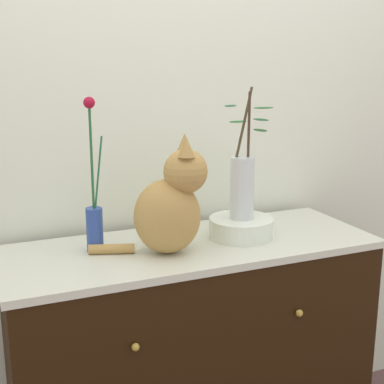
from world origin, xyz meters
name	(u,v)px	position (x,y,z in m)	size (l,w,h in m)	color
wall_back	(160,120)	(0.00, 0.31, 1.30)	(4.40, 0.08, 2.60)	white
sideboard	(192,363)	(0.00, 0.00, 0.46)	(1.27, 0.49, 0.91)	black
cat_sitting	(171,205)	(-0.09, -0.05, 1.07)	(0.37, 0.23, 0.38)	#B28949
vase_slim_green	(94,215)	(-0.32, 0.05, 1.03)	(0.06, 0.05, 0.50)	#2A4494
bowl_porcelain	(242,228)	(0.19, 0.00, 0.95)	(0.23, 0.23, 0.07)	white
vase_glass_clear	(243,183)	(0.19, 0.00, 1.11)	(0.13, 0.20, 0.45)	silver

